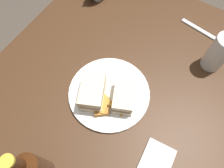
% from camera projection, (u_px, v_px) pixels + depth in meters
% --- Properties ---
extents(ground_plane, '(6.00, 6.00, 0.00)m').
position_uv_depth(ground_plane, '(113.00, 132.00, 1.45)').
color(ground_plane, '#4C4238').
extents(dining_table, '(1.09, 0.89, 0.76)m').
position_uv_depth(dining_table, '(114.00, 115.00, 1.10)').
color(dining_table, '#422816').
rests_on(dining_table, ground).
extents(plate, '(0.28, 0.28, 0.01)m').
position_uv_depth(plate, '(109.00, 93.00, 0.73)').
color(plate, white).
rests_on(plate, dining_table).
extents(sandwich_half_left, '(0.14, 0.12, 0.07)m').
position_uv_depth(sandwich_half_left, '(93.00, 92.00, 0.69)').
color(sandwich_half_left, beige).
rests_on(sandwich_half_left, plate).
extents(sandwich_half_right, '(0.13, 0.10, 0.06)m').
position_uv_depth(sandwich_half_right, '(124.00, 96.00, 0.69)').
color(sandwich_half_right, beige).
rests_on(sandwich_half_right, plate).
extents(potato_wedge_front, '(0.05, 0.05, 0.02)m').
position_uv_depth(potato_wedge_front, '(102.00, 112.00, 0.69)').
color(potato_wedge_front, '#AD702D').
rests_on(potato_wedge_front, plate).
extents(potato_wedge_middle, '(0.06, 0.03, 0.02)m').
position_uv_depth(potato_wedge_middle, '(104.00, 106.00, 0.69)').
color(potato_wedge_middle, gold).
rests_on(potato_wedge_middle, plate).
extents(potato_wedge_back, '(0.03, 0.04, 0.02)m').
position_uv_depth(potato_wedge_back, '(102.00, 96.00, 0.71)').
color(potato_wedge_back, gold).
rests_on(potato_wedge_back, plate).
extents(potato_wedge_left_edge, '(0.04, 0.05, 0.02)m').
position_uv_depth(potato_wedge_left_edge, '(94.00, 106.00, 0.70)').
color(potato_wedge_left_edge, '#B77F33').
rests_on(potato_wedge_left_edge, plate).
extents(potato_wedge_right_edge, '(0.02, 0.05, 0.02)m').
position_uv_depth(potato_wedge_right_edge, '(110.00, 104.00, 0.70)').
color(potato_wedge_right_edge, gold).
rests_on(potato_wedge_right_edge, plate).
extents(potato_wedge_stray, '(0.04, 0.05, 0.01)m').
position_uv_depth(potato_wedge_stray, '(120.00, 108.00, 0.70)').
color(potato_wedge_stray, '#B77F33').
rests_on(potato_wedge_stray, plate).
extents(pint_glass, '(0.07, 0.07, 0.15)m').
position_uv_depth(pint_glass, '(217.00, 55.00, 0.74)').
color(pint_glass, white).
rests_on(pint_glass, dining_table).
extents(cider_bottle, '(0.06, 0.06, 0.26)m').
position_uv_depth(cider_bottle, '(34.00, 168.00, 0.54)').
color(cider_bottle, '#47230F').
rests_on(cider_bottle, dining_table).
extents(napkin, '(0.12, 0.10, 0.01)m').
position_uv_depth(napkin, '(157.00, 161.00, 0.64)').
color(napkin, white).
rests_on(napkin, dining_table).
extents(fork, '(0.05, 0.18, 0.01)m').
position_uv_depth(fork, '(201.00, 31.00, 0.86)').
color(fork, silver).
rests_on(fork, dining_table).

